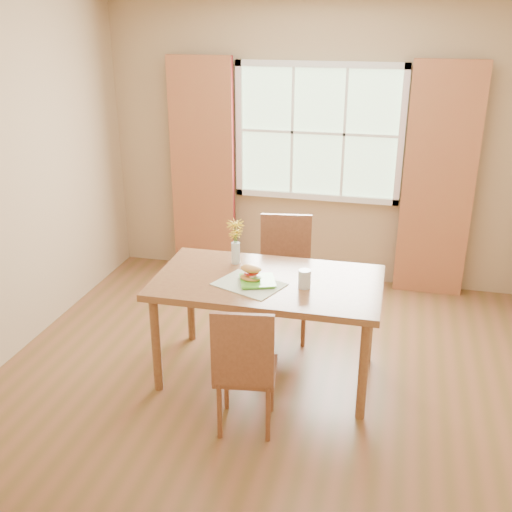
{
  "coord_description": "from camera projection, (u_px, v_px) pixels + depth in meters",
  "views": [
    {
      "loc": [
        0.8,
        -3.86,
        2.56
      ],
      "look_at": [
        -0.13,
        -0.09,
        0.99
      ],
      "focal_mm": 42.0,
      "sensor_mm": 36.0,
      "label": 1
    }
  ],
  "objects": [
    {
      "name": "window",
      "position": [
        318.0,
        133.0,
        5.73
      ],
      "size": [
        1.62,
        0.06,
        1.32
      ],
      "color": "#B7E3AB",
      "rests_on": "room"
    },
    {
      "name": "curtain_left",
      "position": [
        203.0,
        169.0,
        6.06
      ],
      "size": [
        0.65,
        0.08,
        2.2
      ],
      "primitive_type": "cube",
      "color": "maroon",
      "rests_on": "room"
    },
    {
      "name": "placemat",
      "position": [
        249.0,
        284.0,
        4.21
      ],
      "size": [
        0.54,
        0.48,
        0.01
      ],
      "primitive_type": "cube",
      "rotation": [
        0.0,
        0.0,
        -0.39
      ],
      "color": "beige",
      "rests_on": "dining_table"
    },
    {
      "name": "dining_table",
      "position": [
        268.0,
        290.0,
        4.32
      ],
      "size": [
        1.63,
        0.93,
        0.79
      ],
      "rotation": [
        0.0,
        0.0,
        0.01
      ],
      "color": "brown",
      "rests_on": "room"
    },
    {
      "name": "croissant_sandwich",
      "position": [
        251.0,
        273.0,
        4.21
      ],
      "size": [
        0.17,
        0.13,
        0.12
      ],
      "rotation": [
        0.0,
        0.0,
        -0.17
      ],
      "color": "#E6B04E",
      "rests_on": "plate"
    },
    {
      "name": "water_glass",
      "position": [
        305.0,
        279.0,
        4.14
      ],
      "size": [
        0.09,
        0.09,
        0.13
      ],
      "color": "silver",
      "rests_on": "dining_table"
    },
    {
      "name": "chair_far",
      "position": [
        285.0,
        271.0,
        5.02
      ],
      "size": [
        0.48,
        0.48,
        1.02
      ],
      "rotation": [
        0.0,
        0.0,
        0.15
      ],
      "color": "brown",
      "rests_on": "room"
    },
    {
      "name": "curtain_right",
      "position": [
        438.0,
        183.0,
        5.55
      ],
      "size": [
        0.65,
        0.08,
        2.2
      ],
      "primitive_type": "cube",
      "color": "maroon",
      "rests_on": "room"
    },
    {
      "name": "plate",
      "position": [
        257.0,
        282.0,
        4.22
      ],
      "size": [
        0.31,
        0.31,
        0.01
      ],
      "primitive_type": "cube",
      "rotation": [
        0.0,
        0.0,
        0.34
      ],
      "color": "#52B42D",
      "rests_on": "placemat"
    },
    {
      "name": "room",
      "position": [
        278.0,
        204.0,
        4.11
      ],
      "size": [
        4.24,
        3.84,
        2.74
      ],
      "color": "brown",
      "rests_on": "ground"
    },
    {
      "name": "flower_vase",
      "position": [
        235.0,
        238.0,
        4.49
      ],
      "size": [
        0.14,
        0.14,
        0.34
      ],
      "color": "silver",
      "rests_on": "dining_table"
    },
    {
      "name": "chair_near",
      "position": [
        245.0,
        365.0,
        3.77
      ],
      "size": [
        0.44,
        0.44,
        0.93
      ],
      "rotation": [
        0.0,
        0.0,
        0.15
      ],
      "color": "brown",
      "rests_on": "room"
    }
  ]
}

